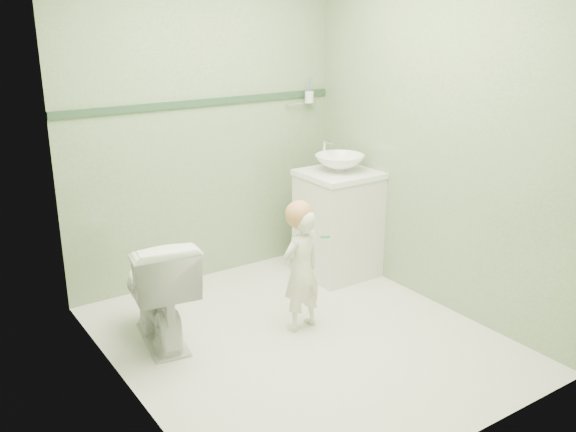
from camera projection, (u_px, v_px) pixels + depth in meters
ground at (301, 339)px, 4.01m from camera, size 2.50×2.50×0.00m
room_shell at (303, 154)px, 3.63m from camera, size 2.50×2.54×2.40m
trim_stripe at (204, 102)px, 4.56m from camera, size 2.20×0.02×0.05m
vanity at (338, 225)px, 4.88m from camera, size 0.52×0.50×0.80m
counter at (339, 174)px, 4.75m from camera, size 0.54×0.52×0.04m
basin at (340, 163)px, 4.73m from camera, size 0.37×0.37×0.13m
faucet at (325, 148)px, 4.85m from camera, size 0.03×0.13×0.18m
cup_holder at (308, 97)px, 5.00m from camera, size 0.26×0.07×0.21m
toilet at (158, 288)px, 3.89m from camera, size 0.50×0.75×0.71m
toddler at (301, 270)px, 4.02m from camera, size 0.32×0.23×0.81m
hair_cap at (299, 214)px, 3.93m from camera, size 0.18×0.18×0.18m
teal_toothbrush at (324, 236)px, 3.90m from camera, size 0.11×0.14×0.08m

